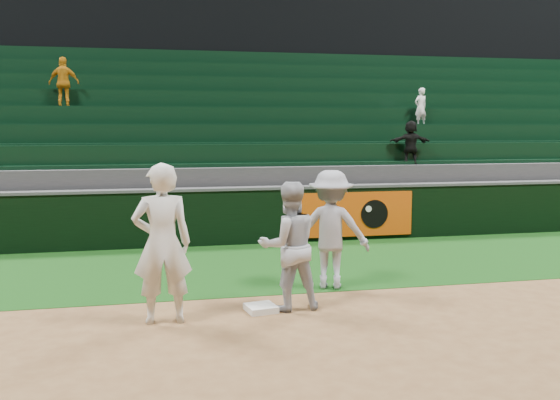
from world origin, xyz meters
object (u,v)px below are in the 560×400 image
at_px(first_baseman, 162,244).
at_px(baserunner, 289,246).
at_px(base_coach, 331,229).
at_px(first_base, 261,308).

relative_size(first_baseman, baserunner, 1.17).
distance_m(baserunner, base_coach, 1.33).
bearing_deg(base_coach, first_baseman, 43.91).
distance_m(first_baseman, baserunner, 1.78).
distance_m(first_base, base_coach, 1.89).
relative_size(first_base, first_baseman, 0.19).
bearing_deg(first_baseman, baserunner, -174.37).
bearing_deg(first_base, baserunner, 5.22).
distance_m(first_base, first_baseman, 1.70).
height_order(baserunner, base_coach, base_coach).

